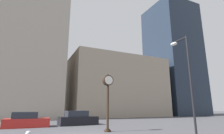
% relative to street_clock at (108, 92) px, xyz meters
% --- Properties ---
extents(building_tall_tower, '(14.33, 12.00, 29.22)m').
position_rel_street_clock_xyz_m(building_tall_tower, '(-7.64, 22.18, 11.59)').
color(building_tall_tower, '#ADA393').
rests_on(building_tall_tower, ground_plane).
extents(building_storefront_row, '(20.49, 12.00, 12.59)m').
position_rel_street_clock_xyz_m(building_storefront_row, '(11.77, 22.18, 3.27)').
color(building_storefront_row, gray).
rests_on(building_storefront_row, ground_plane).
extents(building_glass_modern, '(11.38, 12.00, 30.17)m').
position_rel_street_clock_xyz_m(building_glass_modern, '(29.21, 22.18, 12.06)').
color(building_glass_modern, '#1E2838').
rests_on(building_glass_modern, ground_plane).
extents(street_clock, '(0.83, 0.54, 4.50)m').
position_rel_street_clock_xyz_m(street_clock, '(0.00, 0.00, 0.00)').
color(street_clock, black).
rests_on(street_clock, ground_plane).
extents(car_red, '(4.01, 1.98, 1.41)m').
position_rel_street_clock_xyz_m(car_red, '(-5.73, 6.21, -2.43)').
color(car_red, red).
rests_on(car_red, ground_plane).
extents(car_black, '(4.14, 2.07, 1.49)m').
position_rel_street_clock_xyz_m(car_black, '(-0.73, 6.41, -2.40)').
color(car_black, black).
rests_on(car_black, ground_plane).
extents(street_lamp_right, '(0.36, 1.57, 6.75)m').
position_rel_street_clock_xyz_m(street_lamp_right, '(3.98, -4.33, 1.42)').
color(street_lamp_right, black).
rests_on(street_lamp_right, ground_plane).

